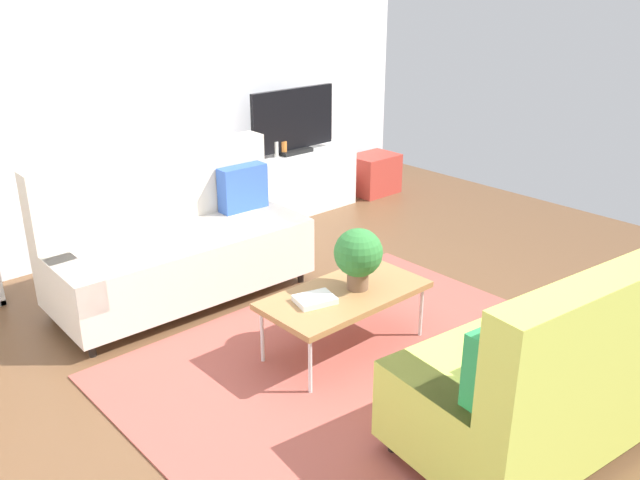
{
  "coord_description": "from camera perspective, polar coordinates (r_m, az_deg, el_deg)",
  "views": [
    {
      "loc": [
        -2.63,
        -2.6,
        2.32
      ],
      "look_at": [
        0.15,
        0.49,
        0.65
      ],
      "focal_mm": 37.3,
      "sensor_mm": 36.0,
      "label": 1
    }
  ],
  "objects": [
    {
      "name": "vase_1",
      "position": [
        6.54,
        -5.51,
        7.77
      ],
      "size": [
        0.12,
        0.12,
        0.19
      ],
      "primitive_type": "cylinder",
      "color": "#B24C4C",
      "rests_on": "tv_console"
    },
    {
      "name": "ground_plane",
      "position": [
        4.36,
        2.85,
        -10.26
      ],
      "size": [
        7.68,
        7.68,
        0.0
      ],
      "primitive_type": "plane",
      "color": "brown"
    },
    {
      "name": "couch_beige",
      "position": [
        5.11,
        -12.16,
        -0.2
      ],
      "size": [
        1.92,
        0.89,
        1.1
      ],
      "rotation": [
        0.0,
        0.0,
        3.11
      ],
      "color": "beige",
      "rests_on": "ground_plane"
    },
    {
      "name": "vase_0",
      "position": [
        6.45,
        -6.68,
        7.26
      ],
      "size": [
        0.1,
        0.1,
        0.13
      ],
      "primitive_type": "cylinder",
      "color": "#4C72B2",
      "rests_on": "tv_console"
    },
    {
      "name": "wall_far",
      "position": [
        6.07,
        -16.3,
        12.81
      ],
      "size": [
        6.4,
        0.12,
        2.9
      ],
      "primitive_type": "cube",
      "color": "silver",
      "rests_on": "ground_plane"
    },
    {
      "name": "bottle_1",
      "position": [
        6.64,
        -3.13,
        7.85
      ],
      "size": [
        0.06,
        0.06,
        0.14
      ],
      "primitive_type": "cylinder",
      "color": "orange",
      "rests_on": "tv_console"
    },
    {
      "name": "table_book_0",
      "position": [
        4.14,
        -0.44,
        -5.13
      ],
      "size": [
        0.28,
        0.24,
        0.04
      ],
      "primitive_type": "cube",
      "rotation": [
        0.0,
        0.0,
        -0.26
      ],
      "color": "silver",
      "rests_on": "coffee_table"
    },
    {
      "name": "area_rug",
      "position": [
        4.33,
        3.46,
        -10.49
      ],
      "size": [
        2.9,
        2.2,
        0.01
      ],
      "primitive_type": "cube",
      "color": "#9E4C42",
      "rests_on": "ground_plane"
    },
    {
      "name": "coffee_table",
      "position": [
        4.29,
        2.14,
        -4.82
      ],
      "size": [
        1.1,
        0.56,
        0.42
      ],
      "color": "#9E7042",
      "rests_on": "ground_plane"
    },
    {
      "name": "tv",
      "position": [
        6.69,
        -2.32,
        10.09
      ],
      "size": [
        1.0,
        0.2,
        0.64
      ],
      "color": "black",
      "rests_on": "tv_console"
    },
    {
      "name": "bottle_0",
      "position": [
        6.58,
        -3.78,
        7.76
      ],
      "size": [
        0.05,
        0.05,
        0.15
      ],
      "primitive_type": "cylinder",
      "color": "silver",
      "rests_on": "tv_console"
    },
    {
      "name": "tv_console",
      "position": [
        6.86,
        -2.35,
        4.94
      ],
      "size": [
        1.4,
        0.44,
        0.64
      ],
      "primitive_type": "cube",
      "color": "silver",
      "rests_on": "ground_plane"
    },
    {
      "name": "couch_green",
      "position": [
        3.74,
        20.88,
        -9.8
      ],
      "size": [
        1.99,
        1.07,
        1.1
      ],
      "rotation": [
        0.0,
        0.0,
        -0.12
      ],
      "color": "#C1CC51",
      "rests_on": "ground_plane"
    },
    {
      "name": "storage_trunk",
      "position": [
        7.54,
        4.62,
        5.67
      ],
      "size": [
        0.52,
        0.4,
        0.44
      ],
      "primitive_type": "cube",
      "color": "#B2382D",
      "rests_on": "ground_plane"
    },
    {
      "name": "potted_plant",
      "position": [
        4.24,
        3.3,
        -1.26
      ],
      "size": [
        0.32,
        0.32,
        0.41
      ],
      "color": "brown",
      "rests_on": "coffee_table"
    }
  ]
}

